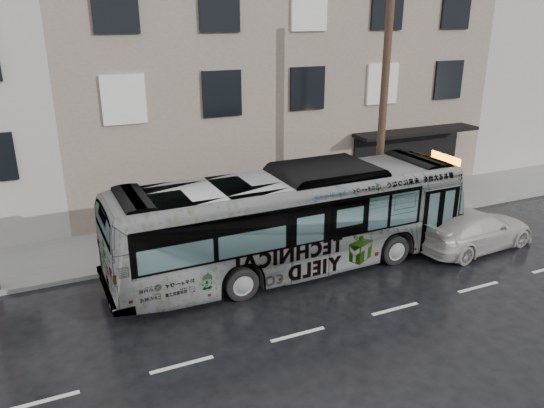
{
  "coord_description": "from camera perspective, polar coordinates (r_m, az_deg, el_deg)",
  "views": [
    {
      "loc": [
        -5.68,
        -13.39,
        8.14
      ],
      "look_at": [
        1.49,
        2.5,
        1.89
      ],
      "focal_mm": 35.0,
      "sensor_mm": 36.0,
      "label": 1
    }
  ],
  "objects": [
    {
      "name": "ground",
      "position": [
        16.67,
        -1.15,
        -9.52
      ],
      "size": [
        120.0,
        120.0,
        0.0
      ],
      "primitive_type": "plane",
      "color": "black",
      "rests_on": "ground"
    },
    {
      "name": "sidewalk",
      "position": [
        20.78,
        -6.49,
        -3.25
      ],
      "size": [
        90.0,
        3.6,
        0.15
      ],
      "primitive_type": "cube",
      "color": "gray",
      "rests_on": "ground"
    },
    {
      "name": "building_taupe",
      "position": [
        28.31,
        -2.08,
        14.36
      ],
      "size": [
        20.0,
        12.0,
        11.0
      ],
      "primitive_type": "cube",
      "color": "gray",
      "rests_on": "ground"
    },
    {
      "name": "building_filler",
      "position": [
        39.57,
        25.26,
        14.83
      ],
      "size": [
        18.0,
        12.0,
        12.0
      ],
      "primitive_type": "cube",
      "color": "#A8A59F",
      "rests_on": "ground"
    },
    {
      "name": "utility_pole_front",
      "position": [
        20.95,
        11.84,
        9.72
      ],
      "size": [
        0.3,
        0.3,
        9.0
      ],
      "primitive_type": "cylinder",
      "color": "#473223",
      "rests_on": "sidewalk"
    },
    {
      "name": "sign_post",
      "position": [
        22.38,
        13.54,
        1.49
      ],
      "size": [
        0.06,
        0.06,
        2.4
      ],
      "primitive_type": "cylinder",
      "color": "slate",
      "rests_on": "sidewalk"
    },
    {
      "name": "bus",
      "position": [
        17.54,
        2.28,
        -1.76
      ],
      "size": [
        12.43,
        3.13,
        3.45
      ],
      "primitive_type": "imported",
      "rotation": [
        0.0,
        0.0,
        1.59
      ],
      "color": "#B2B2B2",
      "rests_on": "ground"
    },
    {
      "name": "white_sedan",
      "position": [
        20.77,
        20.94,
        -2.59
      ],
      "size": [
        5.1,
        2.47,
        1.43
      ],
      "primitive_type": "imported",
      "rotation": [
        0.0,
        0.0,
        1.67
      ],
      "color": "#B2AFA9",
      "rests_on": "ground"
    }
  ]
}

